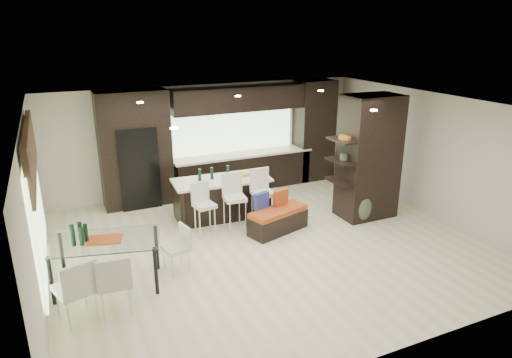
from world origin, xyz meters
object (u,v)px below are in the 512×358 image
floor_vase (362,193)px  dining_table (108,263)px  stool_right (263,203)px  chair_near (115,285)px  chair_far (76,293)px  stool_left (205,215)px  chair_end (176,251)px  kitchen_island (222,198)px  bench (278,220)px  stool_mid (235,208)px

floor_vase → dining_table: (-5.35, -0.45, -0.24)m
dining_table → floor_vase: bearing=18.4°
stool_right → chair_near: size_ratio=1.08×
floor_vase → chair_far: floor_vase is taller
stool_left → dining_table: size_ratio=0.52×
dining_table → chair_end: size_ratio=2.27×
kitchen_island → chair_end: 2.48m
dining_table → stool_left: bearing=43.7°
kitchen_island → stool_left: stool_left is taller
stool_left → bench: size_ratio=0.69×
stool_right → chair_near: (-3.34, -1.97, -0.04)m
dining_table → chair_near: size_ratio=1.88×
floor_vase → dining_table: 5.37m
stool_mid → stool_right: 0.65m
stool_mid → chair_far: (-3.22, -1.98, -0.01)m
chair_near → stool_right: bearing=34.1°
floor_vase → chair_near: floor_vase is taller
chair_end → stool_mid: bearing=-64.4°
kitchen_island → bench: 1.46m
kitchen_island → stool_right: stool_right is taller
stool_right → bench: size_ratio=0.76×
stool_mid → chair_far: size_ratio=1.03×
bench → stool_left: bearing=144.9°
kitchen_island → stool_left: (-0.65, -0.75, 0.00)m
floor_vase → dining_table: bearing=-175.2°
floor_vase → chair_end: bearing=-174.0°
stool_left → chair_near: chair_near is taller
bench → chair_far: bearing=-175.8°
stool_mid → chair_near: stool_mid is taller
bench → chair_far: chair_far is taller
stool_left → chair_far: bearing=-151.1°
stool_left → stool_right: stool_right is taller
dining_table → chair_near: chair_near is taller
stool_right → chair_end: stool_right is taller
chair_near → chair_end: bearing=38.9°
kitchen_island → stool_left: 0.99m
chair_end → floor_vase: bearing=-95.2°
kitchen_island → bench: bearing=-54.1°
kitchen_island → chair_end: size_ratio=2.80×
stool_mid → chair_far: 3.78m
floor_vase → chair_end: size_ratio=1.72×
dining_table → chair_near: bearing=-76.4°
stool_right → chair_far: (-3.87, -1.98, -0.02)m
stool_left → chair_far: size_ratio=0.94×
stool_left → bench: (1.42, -0.47, -0.19)m
chair_far → stool_mid: bearing=13.7°
bench → chair_near: 3.79m
kitchen_island → floor_vase: size_ratio=1.63×
stool_left → dining_table: 2.36m
chair_near → chair_end: 1.39m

